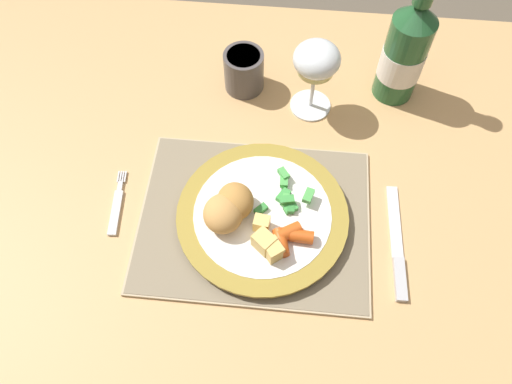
{
  "coord_description": "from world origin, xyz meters",
  "views": [
    {
      "loc": [
        -0.02,
        -0.48,
        1.47
      ],
      "look_at": [
        -0.06,
        -0.08,
        0.78
      ],
      "focal_mm": 35.0,
      "sensor_mm": 36.0,
      "label": 1
    }
  ],
  "objects_px": {
    "fork": "(117,207)",
    "drinking_cup": "(244,70)",
    "dining_table": "(290,191)",
    "dinner_plate": "(262,216)",
    "bottle": "(405,51)",
    "table_knife": "(397,251)",
    "wine_glass": "(316,63)"
  },
  "relations": [
    {
      "from": "fork",
      "to": "wine_glass",
      "type": "bearing_deg",
      "value": 38.76
    },
    {
      "from": "dinner_plate",
      "to": "table_knife",
      "type": "height_order",
      "value": "dinner_plate"
    },
    {
      "from": "table_knife",
      "to": "fork",
      "type": "bearing_deg",
      "value": 175.61
    },
    {
      "from": "fork",
      "to": "table_knife",
      "type": "distance_m",
      "value": 0.46
    },
    {
      "from": "dining_table",
      "to": "bottle",
      "type": "relative_size",
      "value": 5.85
    },
    {
      "from": "dining_table",
      "to": "table_knife",
      "type": "distance_m",
      "value": 0.24
    },
    {
      "from": "dining_table",
      "to": "wine_glass",
      "type": "bearing_deg",
      "value": 80.23
    },
    {
      "from": "bottle",
      "to": "dinner_plate",
      "type": "bearing_deg",
      "value": -126.29
    },
    {
      "from": "dining_table",
      "to": "bottle",
      "type": "bearing_deg",
      "value": 47.16
    },
    {
      "from": "dining_table",
      "to": "table_knife",
      "type": "relative_size",
      "value": 7.74
    },
    {
      "from": "bottle",
      "to": "drinking_cup",
      "type": "height_order",
      "value": "bottle"
    },
    {
      "from": "dinner_plate",
      "to": "table_knife",
      "type": "bearing_deg",
      "value": -9.11
    },
    {
      "from": "wine_glass",
      "to": "drinking_cup",
      "type": "height_order",
      "value": "wine_glass"
    },
    {
      "from": "table_knife",
      "to": "dinner_plate",
      "type": "bearing_deg",
      "value": 170.89
    },
    {
      "from": "fork",
      "to": "table_knife",
      "type": "bearing_deg",
      "value": -4.39
    },
    {
      "from": "wine_glass",
      "to": "bottle",
      "type": "xyz_separation_m",
      "value": [
        0.15,
        0.05,
        -0.01
      ]
    },
    {
      "from": "dinner_plate",
      "to": "drinking_cup",
      "type": "distance_m",
      "value": 0.3
    },
    {
      "from": "dining_table",
      "to": "dinner_plate",
      "type": "height_order",
      "value": "dinner_plate"
    },
    {
      "from": "fork",
      "to": "drinking_cup",
      "type": "relative_size",
      "value": 1.55
    },
    {
      "from": "fork",
      "to": "wine_glass",
      "type": "height_order",
      "value": "wine_glass"
    },
    {
      "from": "dinner_plate",
      "to": "bottle",
      "type": "xyz_separation_m",
      "value": [
        0.22,
        0.3,
        0.08
      ]
    },
    {
      "from": "fork",
      "to": "drinking_cup",
      "type": "xyz_separation_m",
      "value": [
        0.18,
        0.29,
        0.04
      ]
    },
    {
      "from": "dining_table",
      "to": "dinner_plate",
      "type": "relative_size",
      "value": 5.65
    },
    {
      "from": "table_knife",
      "to": "wine_glass",
      "type": "bearing_deg",
      "value": 117.57
    },
    {
      "from": "table_knife",
      "to": "dining_table",
      "type": "bearing_deg",
      "value": 139.84
    },
    {
      "from": "dinner_plate",
      "to": "wine_glass",
      "type": "height_order",
      "value": "wine_glass"
    },
    {
      "from": "dining_table",
      "to": "dinner_plate",
      "type": "bearing_deg",
      "value": -111.79
    },
    {
      "from": "bottle",
      "to": "drinking_cup",
      "type": "bearing_deg",
      "value": -177.18
    },
    {
      "from": "dining_table",
      "to": "table_knife",
      "type": "xyz_separation_m",
      "value": [
        0.17,
        -0.15,
        0.09
      ]
    },
    {
      "from": "wine_glass",
      "to": "table_knife",
      "type": "bearing_deg",
      "value": -62.43
    },
    {
      "from": "dining_table",
      "to": "drinking_cup",
      "type": "bearing_deg",
      "value": 120.52
    },
    {
      "from": "table_knife",
      "to": "bottle",
      "type": "xyz_separation_m",
      "value": [
        0.01,
        0.34,
        0.1
      ]
    }
  ]
}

